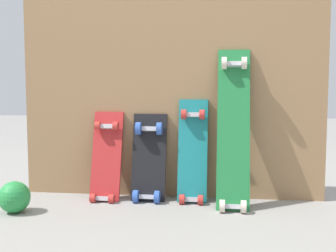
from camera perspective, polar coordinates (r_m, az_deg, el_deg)
ground_plane at (r=2.66m, az=0.19°, el=-9.08°), size 12.00×12.00×0.00m
plywood_wall_panel at (r=2.64m, az=0.39°, el=7.36°), size 1.75×0.04×1.51m
skateboard_red at (r=2.63m, az=-7.76°, el=-4.53°), size 0.17×0.21×0.57m
skateboard_black at (r=2.59m, az=-2.45°, el=-4.61°), size 0.19×0.20×0.55m
skateboard_teal at (r=2.56m, az=3.09°, el=-3.88°), size 0.16×0.19×0.64m
skateboard_green at (r=2.47m, az=8.20°, el=-0.97°), size 0.17×0.33×0.92m
rubber_ball at (r=2.49m, az=-18.69°, el=-8.44°), size 0.16×0.16×0.16m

